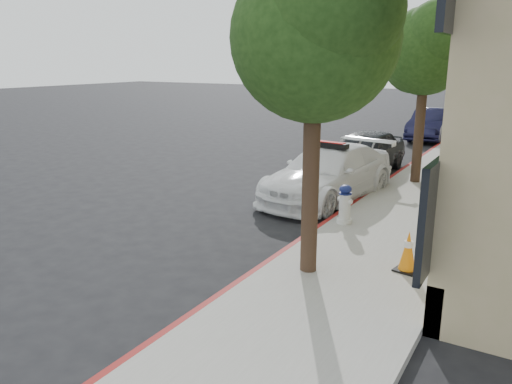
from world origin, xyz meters
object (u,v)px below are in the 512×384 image
at_px(police_car, 329,173).
at_px(parked_car_mid, 365,152).
at_px(fire_hydrant, 345,205).
at_px(traffic_cone, 408,251).
at_px(parked_car_far, 431,124).

height_order(police_car, parked_car_mid, police_car).
height_order(fire_hydrant, traffic_cone, fire_hydrant).
bearing_deg(police_car, traffic_cone, -44.66).
xyz_separation_m(parked_car_mid, parked_car_far, (0.33, 9.11, 0.01)).
distance_m(police_car, parked_car_far, 12.94).
bearing_deg(parked_car_mid, fire_hydrant, -72.24).
height_order(police_car, fire_hydrant, police_car).
relative_size(parked_car_far, traffic_cone, 6.08).
bearing_deg(police_car, parked_car_far, 96.96).
height_order(police_car, traffic_cone, police_car).
distance_m(parked_car_mid, traffic_cone, 8.93).
bearing_deg(police_car, fire_hydrant, -51.67).
height_order(parked_car_mid, parked_car_far, parked_car_far).
xyz_separation_m(police_car, parked_car_mid, (-0.23, 3.83, -0.00)).
relative_size(police_car, fire_hydrant, 5.84).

